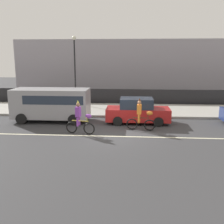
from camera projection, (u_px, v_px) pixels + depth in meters
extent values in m
plane|color=#38383A|center=(115.00, 134.00, 14.77)|extent=(80.00, 80.00, 0.00)
cube|color=beige|center=(114.00, 136.00, 14.29)|extent=(36.00, 0.14, 0.01)
cube|color=#9E9B93|center=(120.00, 110.00, 21.10)|extent=(60.00, 5.00, 0.15)
cube|color=black|center=(121.00, 97.00, 23.80)|extent=(40.00, 0.08, 1.40)
cube|color=#99939E|center=(142.00, 67.00, 31.56)|extent=(28.00, 8.00, 6.09)
torus|color=black|center=(89.00, 129.00, 14.57)|extent=(0.67, 0.19, 0.67)
torus|color=black|center=(72.00, 127.00, 14.84)|extent=(0.67, 0.19, 0.67)
cylinder|color=#E5D84C|center=(80.00, 121.00, 14.62)|extent=(0.96, 0.23, 0.05)
cylinder|color=#E5D84C|center=(78.00, 119.00, 14.64)|extent=(0.04, 0.04, 0.18)
cylinder|color=#E5D84C|center=(87.00, 119.00, 14.49)|extent=(0.04, 0.04, 0.23)
cylinder|color=#E5D84C|center=(87.00, 117.00, 14.46)|extent=(0.12, 0.50, 0.03)
ellipsoid|color=purple|center=(88.00, 116.00, 14.43)|extent=(0.39, 0.26, 0.24)
cube|color=purple|center=(78.00, 112.00, 14.54)|extent=(0.30, 0.36, 0.56)
sphere|color=#9E7051|center=(78.00, 105.00, 14.45)|extent=(0.22, 0.22, 0.22)
cone|color=#E5D84C|center=(78.00, 102.00, 14.42)|extent=(0.14, 0.14, 0.16)
cylinder|color=purple|center=(77.00, 122.00, 14.52)|extent=(0.11, 0.11, 0.48)
cylinder|color=purple|center=(79.00, 121.00, 14.78)|extent=(0.11, 0.11, 0.48)
torus|color=black|center=(150.00, 125.00, 15.33)|extent=(0.67, 0.17, 0.67)
torus|color=black|center=(132.00, 124.00, 15.56)|extent=(0.67, 0.17, 0.67)
cylinder|color=#4C2614|center=(141.00, 118.00, 15.36)|extent=(0.96, 0.20, 0.05)
cylinder|color=#4C2614|center=(138.00, 116.00, 15.37)|extent=(0.04, 0.04, 0.18)
cylinder|color=#4C2614|center=(148.00, 116.00, 15.24)|extent=(0.04, 0.04, 0.23)
cylinder|color=#4C2614|center=(148.00, 114.00, 15.22)|extent=(0.11, 0.50, 0.03)
ellipsoid|color=orange|center=(150.00, 113.00, 15.18)|extent=(0.39, 0.25, 0.24)
cube|color=orange|center=(139.00, 109.00, 15.27)|extent=(0.29, 0.35, 0.56)
sphere|color=#9E7051|center=(139.00, 102.00, 15.19)|extent=(0.22, 0.22, 0.22)
cone|color=#4C2614|center=(140.00, 99.00, 15.15)|extent=(0.14, 0.14, 0.16)
cylinder|color=orange|center=(139.00, 119.00, 15.25)|extent=(0.11, 0.11, 0.48)
cylinder|color=orange|center=(139.00, 118.00, 15.52)|extent=(0.11, 0.11, 0.48)
cube|color=#99999E|center=(51.00, 103.00, 17.48)|extent=(5.00, 2.00, 1.90)
cube|color=#283342|center=(57.00, 98.00, 17.37)|extent=(3.90, 2.02, 0.56)
cylinder|color=black|center=(74.00, 120.00, 16.56)|extent=(0.70, 0.22, 0.70)
cylinder|color=black|center=(80.00, 113.00, 18.51)|extent=(0.70, 0.22, 0.70)
cylinder|color=black|center=(21.00, 119.00, 16.80)|extent=(0.70, 0.22, 0.70)
cylinder|color=black|center=(33.00, 112.00, 18.76)|extent=(0.70, 0.22, 0.70)
cube|color=#AD1E1E|center=(138.00, 114.00, 17.10)|extent=(4.10, 1.72, 0.80)
cube|color=#232D3D|center=(136.00, 103.00, 16.96)|extent=(2.10, 1.58, 0.64)
cylinder|color=black|center=(159.00, 122.00, 16.23)|extent=(0.60, 0.20, 0.60)
cylinder|color=black|center=(156.00, 116.00, 17.91)|extent=(0.60, 0.20, 0.60)
cylinder|color=black|center=(118.00, 121.00, 16.42)|extent=(0.60, 0.20, 0.60)
cylinder|color=black|center=(119.00, 115.00, 18.10)|extent=(0.60, 0.20, 0.60)
cylinder|color=black|center=(75.00, 73.00, 22.75)|extent=(0.12, 0.12, 5.50)
sphere|color=#EAEACC|center=(74.00, 38.00, 22.14)|extent=(0.36, 0.36, 0.36)
cylinder|color=#33333D|center=(25.00, 105.00, 20.61)|extent=(0.20, 0.20, 0.85)
cube|color=#B7BABF|center=(25.00, 96.00, 20.47)|extent=(0.32, 0.20, 0.56)
sphere|color=beige|center=(24.00, 91.00, 20.39)|extent=(0.20, 0.20, 0.20)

